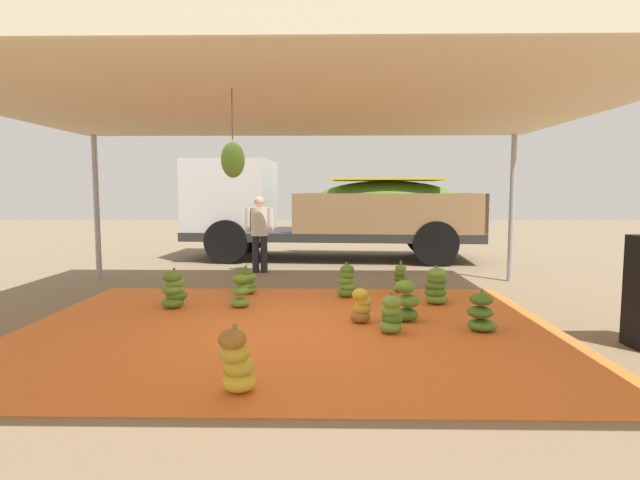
{
  "coord_description": "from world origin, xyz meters",
  "views": [
    {
      "loc": [
        0.48,
        -5.97,
        1.65
      ],
      "look_at": [
        0.34,
        2.02,
        0.88
      ],
      "focal_mm": 28.5,
      "sensor_mm": 36.0,
      "label": 1
    }
  ],
  "objects_px": {
    "banana_bunch_9": "(246,282)",
    "banana_bunch_10": "(407,302)",
    "banana_bunch_0": "(436,287)",
    "worker_0": "(260,228)",
    "banana_bunch_6": "(240,292)",
    "banana_bunch_2": "(347,282)",
    "banana_bunch_4": "(400,279)",
    "banana_bunch_5": "(236,362)",
    "cargo_truck_main": "(324,208)",
    "banana_bunch_7": "(174,291)",
    "banana_bunch_8": "(481,314)",
    "banana_bunch_3": "(361,306)",
    "banana_bunch_1": "(391,315)"
  },
  "relations": [
    {
      "from": "banana_bunch_9",
      "to": "banana_bunch_10",
      "type": "relative_size",
      "value": 0.81
    },
    {
      "from": "banana_bunch_0",
      "to": "worker_0",
      "type": "xyz_separation_m",
      "value": [
        -2.97,
        2.88,
        0.65
      ]
    },
    {
      "from": "worker_0",
      "to": "banana_bunch_6",
      "type": "bearing_deg",
      "value": -87.37
    },
    {
      "from": "banana_bunch_2",
      "to": "banana_bunch_6",
      "type": "distance_m",
      "value": 1.71
    },
    {
      "from": "banana_bunch_0",
      "to": "worker_0",
      "type": "bearing_deg",
      "value": 135.89
    },
    {
      "from": "banana_bunch_4",
      "to": "banana_bunch_5",
      "type": "height_order",
      "value": "banana_bunch_5"
    },
    {
      "from": "banana_bunch_10",
      "to": "cargo_truck_main",
      "type": "xyz_separation_m",
      "value": [
        -1.11,
        6.08,
        0.98
      ]
    },
    {
      "from": "banana_bunch_2",
      "to": "banana_bunch_7",
      "type": "xyz_separation_m",
      "value": [
        -2.46,
        -0.79,
        0.01
      ]
    },
    {
      "from": "banana_bunch_8",
      "to": "banana_bunch_3",
      "type": "bearing_deg",
      "value": 165.37
    },
    {
      "from": "banana_bunch_0",
      "to": "banana_bunch_10",
      "type": "bearing_deg",
      "value": -119.72
    },
    {
      "from": "banana_bunch_5",
      "to": "banana_bunch_9",
      "type": "xyz_separation_m",
      "value": [
        -0.57,
        4.0,
        -0.05
      ]
    },
    {
      "from": "banana_bunch_1",
      "to": "banana_bunch_3",
      "type": "bearing_deg",
      "value": 123.34
    },
    {
      "from": "banana_bunch_3",
      "to": "worker_0",
      "type": "height_order",
      "value": "worker_0"
    },
    {
      "from": "banana_bunch_7",
      "to": "cargo_truck_main",
      "type": "bearing_deg",
      "value": 69.06
    },
    {
      "from": "banana_bunch_6",
      "to": "worker_0",
      "type": "relative_size",
      "value": 0.34
    },
    {
      "from": "banana_bunch_5",
      "to": "banana_bunch_10",
      "type": "distance_m",
      "value": 2.87
    },
    {
      "from": "banana_bunch_10",
      "to": "banana_bunch_0",
      "type": "bearing_deg",
      "value": 60.28
    },
    {
      "from": "banana_bunch_1",
      "to": "banana_bunch_9",
      "type": "distance_m",
      "value": 3.05
    },
    {
      "from": "banana_bunch_6",
      "to": "banana_bunch_8",
      "type": "xyz_separation_m",
      "value": [
        3.05,
        -1.16,
        -0.01
      ]
    },
    {
      "from": "banana_bunch_1",
      "to": "banana_bunch_2",
      "type": "height_order",
      "value": "banana_bunch_2"
    },
    {
      "from": "banana_bunch_2",
      "to": "banana_bunch_8",
      "type": "bearing_deg",
      "value": -51.6
    },
    {
      "from": "banana_bunch_7",
      "to": "banana_bunch_9",
      "type": "bearing_deg",
      "value": 49.84
    },
    {
      "from": "banana_bunch_0",
      "to": "banana_bunch_1",
      "type": "height_order",
      "value": "banana_bunch_0"
    },
    {
      "from": "banana_bunch_5",
      "to": "banana_bunch_2",
      "type": "bearing_deg",
      "value": 74.68
    },
    {
      "from": "banana_bunch_0",
      "to": "banana_bunch_8",
      "type": "xyz_separation_m",
      "value": [
        0.22,
        -1.45,
        -0.04
      ]
    },
    {
      "from": "banana_bunch_7",
      "to": "banana_bunch_5",
      "type": "bearing_deg",
      "value": -64.4
    },
    {
      "from": "cargo_truck_main",
      "to": "worker_0",
      "type": "height_order",
      "value": "cargo_truck_main"
    },
    {
      "from": "banana_bunch_5",
      "to": "banana_bunch_9",
      "type": "relative_size",
      "value": 1.24
    },
    {
      "from": "banana_bunch_1",
      "to": "banana_bunch_9",
      "type": "relative_size",
      "value": 1.07
    },
    {
      "from": "banana_bunch_9",
      "to": "banana_bunch_7",
      "type": "bearing_deg",
      "value": -130.16
    },
    {
      "from": "banana_bunch_2",
      "to": "banana_bunch_9",
      "type": "bearing_deg",
      "value": 171.99
    },
    {
      "from": "banana_bunch_1",
      "to": "worker_0",
      "type": "relative_size",
      "value": 0.32
    },
    {
      "from": "banana_bunch_1",
      "to": "banana_bunch_8",
      "type": "distance_m",
      "value": 1.08
    },
    {
      "from": "banana_bunch_0",
      "to": "banana_bunch_10",
      "type": "xyz_separation_m",
      "value": [
        -0.59,
        -1.03,
        -0.0
      ]
    },
    {
      "from": "banana_bunch_5",
      "to": "worker_0",
      "type": "bearing_deg",
      "value": 95.98
    },
    {
      "from": "banana_bunch_5",
      "to": "cargo_truck_main",
      "type": "height_order",
      "value": "cargo_truck_main"
    },
    {
      "from": "banana_bunch_3",
      "to": "cargo_truck_main",
      "type": "distance_m",
      "value": 6.25
    },
    {
      "from": "banana_bunch_10",
      "to": "banana_bunch_6",
      "type": "bearing_deg",
      "value": 161.68
    },
    {
      "from": "banana_bunch_8",
      "to": "banana_bunch_7",
      "type": "bearing_deg",
      "value": 164.25
    },
    {
      "from": "banana_bunch_10",
      "to": "worker_0",
      "type": "relative_size",
      "value": 0.37
    },
    {
      "from": "banana_bunch_3",
      "to": "banana_bunch_9",
      "type": "xyz_separation_m",
      "value": [
        -1.74,
        1.77,
        -0.01
      ]
    },
    {
      "from": "banana_bunch_3",
      "to": "banana_bunch_6",
      "type": "height_order",
      "value": "banana_bunch_6"
    },
    {
      "from": "banana_bunch_1",
      "to": "banana_bunch_0",
      "type": "bearing_deg",
      "value": 61.57
    },
    {
      "from": "banana_bunch_7",
      "to": "banana_bunch_9",
      "type": "xyz_separation_m",
      "value": [
        0.86,
        1.01,
        -0.05
      ]
    },
    {
      "from": "banana_bunch_9",
      "to": "banana_bunch_1",
      "type": "bearing_deg",
      "value": -47.65
    },
    {
      "from": "banana_bunch_3",
      "to": "banana_bunch_9",
      "type": "relative_size",
      "value": 1.05
    },
    {
      "from": "banana_bunch_6",
      "to": "banana_bunch_9",
      "type": "distance_m",
      "value": 0.97
    },
    {
      "from": "banana_bunch_9",
      "to": "cargo_truck_main",
      "type": "xyz_separation_m",
      "value": [
        1.21,
        4.37,
        1.04
      ]
    },
    {
      "from": "banana_bunch_6",
      "to": "banana_bunch_8",
      "type": "bearing_deg",
      "value": -20.89
    },
    {
      "from": "banana_bunch_6",
      "to": "banana_bunch_9",
      "type": "xyz_separation_m",
      "value": [
        -0.07,
        0.97,
        -0.03
      ]
    }
  ]
}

